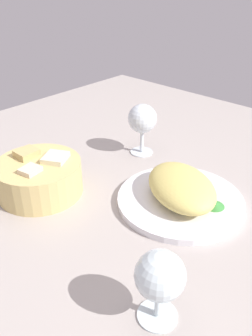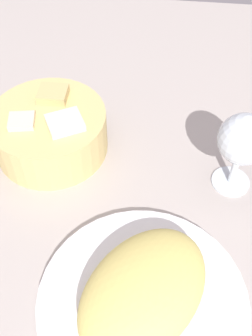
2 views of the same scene
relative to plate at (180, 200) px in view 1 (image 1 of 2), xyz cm
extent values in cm
cube|color=#AAA09A|center=(6.32, 6.70, -1.70)|extent=(140.00, 140.00, 2.00)
cylinder|color=silver|center=(0.00, 0.00, 0.00)|extent=(26.43, 26.43, 1.40)
ellipsoid|color=#D8C468|center=(0.00, 0.00, 3.47)|extent=(22.65, 20.73, 5.55)
cone|color=#39863A|center=(-6.66, -2.18, 1.25)|extent=(4.32, 4.32, 1.10)
cylinder|color=#D1B771|center=(25.08, 17.29, 2.99)|extent=(18.39, 18.39, 7.37)
cube|color=tan|center=(29.12, 17.09, 5.91)|extent=(4.12, 4.57, 4.54)
cube|color=beige|center=(22.80, 20.52, 5.77)|extent=(4.08, 4.39, 3.84)
cube|color=beige|center=(23.14, 13.94, 5.21)|extent=(6.61, 6.82, 5.22)
cylinder|color=silver|center=(20.94, -12.00, -0.40)|extent=(5.93, 5.93, 0.60)
cylinder|color=silver|center=(20.94, -12.00, 2.59)|extent=(1.00, 1.00, 5.38)
sphere|color=silver|center=(20.94, -12.00, 9.01)|extent=(7.44, 7.44, 7.44)
cylinder|color=silver|center=(-13.65, 24.92, -0.40)|extent=(5.88, 5.88, 0.60)
cylinder|color=silver|center=(-13.65, 24.92, 1.95)|extent=(1.00, 1.00, 4.10)
sphere|color=silver|center=(-13.65, 24.92, 7.51)|extent=(7.02, 7.02, 7.02)
camera|label=1|loc=(-32.90, 52.41, 43.38)|focal=37.88mm
camera|label=2|loc=(-19.84, -0.14, 50.03)|focal=43.73mm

